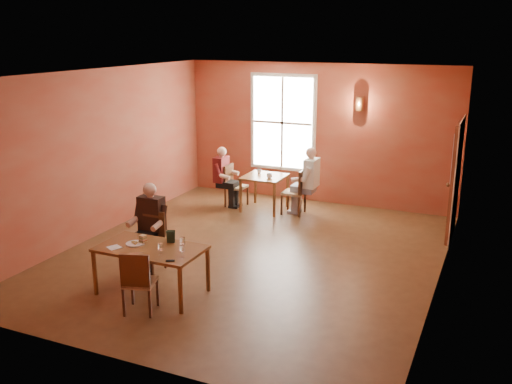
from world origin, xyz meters
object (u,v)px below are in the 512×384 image
at_px(second_table, 264,193).
at_px(diner_maroon, 235,178).
at_px(chair_empty, 140,281).
at_px(chair_diner_maroon, 236,186).
at_px(main_table, 152,270).
at_px(diner_main, 146,232).
at_px(chair_diner_main, 148,243).
at_px(diner_white, 295,182).
at_px(chair_diner_white, 294,191).

distance_m(second_table, diner_maroon, 0.73).
xyz_separation_m(chair_empty, chair_diner_maroon, (-0.92, 4.85, 0.01)).
height_order(main_table, diner_maroon, diner_maroon).
xyz_separation_m(diner_main, chair_empty, (0.68, -1.15, -0.21)).
height_order(chair_diner_main, diner_maroon, diner_maroon).
bearing_deg(diner_white, second_table, 90.00).
distance_m(chair_diner_main, chair_diner_white, 3.82).
xyz_separation_m(diner_main, diner_maroon, (-0.27, 3.70, -0.03)).
distance_m(chair_diner_white, diner_maroon, 1.34).
height_order(diner_main, diner_white, diner_white).
xyz_separation_m(chair_diner_white, chair_diner_maroon, (-1.30, 0.00, -0.02)).
bearing_deg(chair_diner_maroon, chair_diner_main, 3.74).
xyz_separation_m(diner_white, diner_maroon, (-1.36, 0.00, -0.05)).
bearing_deg(diner_white, diner_main, 163.58).
distance_m(chair_empty, diner_white, 4.87).
xyz_separation_m(diner_main, chair_diner_maroon, (-0.24, 3.70, -0.21)).
relative_size(chair_diner_white, diner_white, 0.70).
bearing_deg(chair_empty, second_table, 75.95).
xyz_separation_m(main_table, chair_empty, (0.18, -0.53, 0.09)).
height_order(main_table, second_table, second_table).
distance_m(chair_diner_main, diner_white, 3.83).
bearing_deg(chair_empty, chair_diner_white, 68.29).
bearing_deg(chair_diner_main, chair_diner_maroon, -86.26).
xyz_separation_m(main_table, diner_maroon, (-0.77, 4.32, 0.27)).
height_order(chair_diner_white, diner_white, diner_white).
bearing_deg(diner_white, main_table, 172.22).
bearing_deg(diner_main, chair_diner_main, -90.00).
bearing_deg(main_table, chair_diner_main, 127.57).
relative_size(main_table, chair_diner_maroon, 1.66).
distance_m(chair_empty, chair_diner_white, 4.87).
relative_size(chair_diner_main, diner_white, 0.69).
relative_size(chair_diner_white, diner_maroon, 0.75).
xyz_separation_m(diner_main, second_table, (0.41, 3.70, -0.29)).
bearing_deg(main_table, chair_empty, -71.40).
height_order(chair_diner_main, diner_main, diner_main).
bearing_deg(main_table, second_table, 91.19).
distance_m(chair_empty, diner_maroon, 4.95).
height_order(chair_diner_white, diner_maroon, diner_maroon).
distance_m(main_table, chair_diner_maroon, 4.38).
bearing_deg(main_table, chair_diner_maroon, 99.72).
relative_size(diner_main, diner_maroon, 1.05).
xyz_separation_m(second_table, diner_white, (0.68, 0.00, 0.31)).
xyz_separation_m(chair_diner_main, diner_maroon, (-0.27, 3.67, 0.16)).
xyz_separation_m(diner_main, diner_white, (1.09, 3.70, 0.02)).
distance_m(main_table, diner_white, 4.37).
bearing_deg(diner_maroon, main_table, 10.11).
distance_m(chair_empty, chair_diner_maroon, 4.94).
relative_size(chair_empty, diner_white, 0.65).
bearing_deg(diner_main, main_table, 128.88).
bearing_deg(main_table, diner_white, 82.22).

